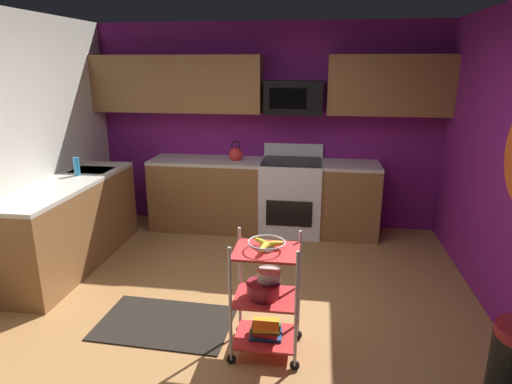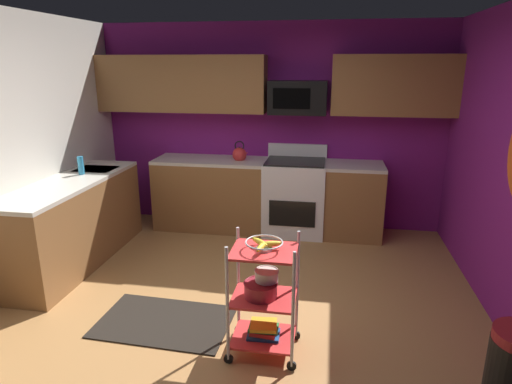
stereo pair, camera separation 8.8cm
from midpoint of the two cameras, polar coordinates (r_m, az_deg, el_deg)
The scene contains 14 objects.
floor at distance 3.95m, azimuth -3.90°, elevation -16.10°, with size 4.40×4.80×0.04m, color #A87542.
wall_back at distance 5.79m, azimuth 0.93°, elevation 8.40°, with size 4.52×0.06×2.60m, color #751970.
counter_run at distance 5.31m, azimuth -8.81°, elevation -1.79°, with size 3.64×2.61×0.92m.
oven_range at distance 5.61m, azimuth 4.12°, elevation -0.49°, with size 0.76×0.65×1.10m.
upper_cabinets at distance 5.56m, azimuth -0.16°, elevation 13.77°, with size 4.40×0.33×0.70m.
microwave at distance 5.49m, azimuth 4.46°, elevation 12.12°, with size 0.70×0.39×0.40m.
rolling_cart at distance 3.31m, azimuth 0.55°, elevation -13.52°, with size 0.53×0.39×0.91m.
fruit_bowl at distance 3.12m, azimuth 0.57°, elevation -6.74°, with size 0.27×0.27×0.07m.
mixing_bowl_large at distance 3.28m, azimuth 0.14°, elevation -12.46°, with size 0.25×0.25×0.11m.
mixing_bowl_small at distance 3.26m, azimuth 0.88°, elevation -10.68°, with size 0.18×0.18×0.08m.
book_stack at distance 3.45m, azimuth 0.54°, elevation -17.42°, with size 0.24×0.19×0.11m.
kettle at distance 5.57m, azimuth -3.07°, elevation 4.91°, with size 0.21×0.18×0.26m.
dish_soap_bottle at distance 5.19m, azimuth -22.68°, elevation 3.07°, with size 0.06×0.06×0.20m, color #2D8CBF.
floor_rug at distance 3.93m, azimuth -12.34°, elevation -16.23°, with size 1.10×0.70×0.01m, color black.
Camera 1 is at (0.69, -3.26, 2.10)m, focal length 30.86 mm.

